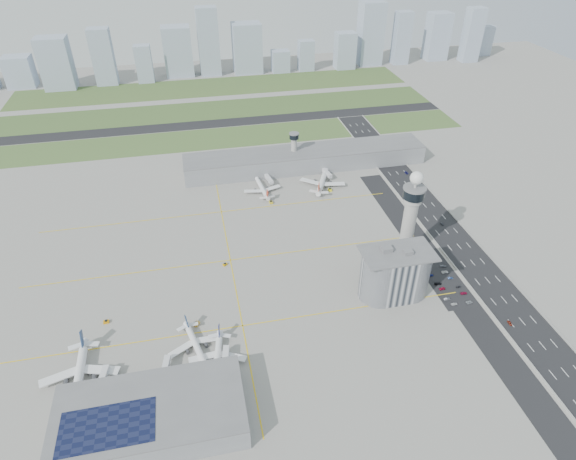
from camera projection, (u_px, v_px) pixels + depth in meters
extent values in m
plane|color=#9C9A92|center=(300.00, 281.00, 299.68)|extent=(1000.00, 1000.00, 0.00)
cube|color=#3F5628|center=(228.00, 137.00, 476.25)|extent=(480.00, 50.00, 0.08)
cube|color=#3B5428|center=(221.00, 110.00, 536.26)|extent=(480.00, 60.00, 0.08)
cube|color=#3D5829|center=(214.00, 87.00, 600.27)|extent=(480.00, 70.00, 0.08)
cube|color=black|center=(224.00, 123.00, 505.84)|extent=(480.00, 22.00, 0.10)
cube|color=black|center=(468.00, 257.00, 319.44)|extent=(28.00, 500.00, 0.10)
cube|color=#9E9E99|center=(449.00, 259.00, 316.71)|extent=(0.60, 500.00, 1.20)
cube|color=#9E9E99|center=(487.00, 254.00, 321.53)|extent=(0.60, 500.00, 1.20)
cube|color=black|center=(440.00, 272.00, 307.14)|extent=(18.00, 260.00, 0.08)
cube|color=black|center=(446.00, 284.00, 297.19)|extent=(20.00, 44.00, 0.10)
cube|color=yellow|center=(243.00, 326.00, 268.79)|extent=(260.00, 0.60, 0.01)
cube|color=yellow|center=(230.00, 260.00, 316.80)|extent=(260.00, 0.60, 0.01)
cube|color=yellow|center=(221.00, 212.00, 364.81)|extent=(260.00, 0.60, 0.01)
cube|color=yellow|center=(230.00, 260.00, 316.80)|extent=(0.60, 260.00, 0.01)
cylinder|color=#ADAAA5|center=(408.00, 229.00, 304.68)|extent=(8.40, 8.40, 48.00)
cylinder|color=#ADAAA5|center=(413.00, 199.00, 292.04)|extent=(11.00, 11.00, 4.00)
cylinder|color=black|center=(414.00, 193.00, 289.74)|extent=(13.00, 13.00, 6.00)
cylinder|color=slate|center=(415.00, 188.00, 287.73)|extent=(14.00, 14.00, 1.00)
cylinder|color=#ADAAA5|center=(416.00, 185.00, 286.29)|extent=(1.60, 1.60, 5.00)
sphere|color=white|center=(417.00, 178.00, 283.70)|extent=(8.00, 8.00, 8.00)
cylinder|color=#ADAAA5|center=(294.00, 152.00, 416.82)|extent=(5.00, 5.00, 28.00)
cylinder|color=black|center=(294.00, 136.00, 408.20)|extent=(8.00, 8.00, 4.00)
cylinder|color=slate|center=(294.00, 134.00, 406.76)|extent=(8.60, 8.60, 0.80)
cube|color=#B2B2B7|center=(395.00, 274.00, 282.40)|extent=(18.00, 24.00, 30.00)
cylinder|color=#B2B2B7|center=(380.00, 276.00, 280.86)|extent=(24.00, 24.00, 30.00)
cylinder|color=#B2B2B7|center=(409.00, 272.00, 283.95)|extent=(24.00, 24.00, 30.00)
cube|color=slate|center=(398.00, 253.00, 273.56)|extent=(42.00, 24.00, 0.80)
cube|color=slate|center=(387.00, 249.00, 274.00)|extent=(6.00, 5.00, 3.00)
cube|color=slate|center=(408.00, 252.00, 272.07)|extent=(5.00, 4.00, 2.40)
cube|color=gray|center=(306.00, 159.00, 420.67)|extent=(210.00, 32.00, 15.00)
cube|color=slate|center=(306.00, 151.00, 416.14)|extent=(210.00, 32.00, 0.80)
cube|color=gray|center=(151.00, 416.00, 215.48)|extent=(84.00, 42.00, 12.00)
cube|color=slate|center=(149.00, 408.00, 211.81)|extent=(84.00, 42.00, 0.80)
cube|color=black|center=(107.00, 427.00, 203.79)|extent=(40.00, 22.00, 0.20)
imported|color=silver|center=(454.00, 304.00, 282.18)|extent=(3.86, 1.61, 1.31)
imported|color=slate|center=(447.00, 299.00, 285.70)|extent=(3.79, 1.48, 1.23)
imported|color=#B10F35|center=(442.00, 289.00, 293.25)|extent=(4.22, 2.32, 1.12)
imported|color=black|center=(438.00, 283.00, 296.93)|extent=(4.45, 1.95, 1.27)
imported|color=navy|center=(431.00, 275.00, 303.38)|extent=(3.86, 1.92, 1.27)
imported|color=silver|center=(428.00, 270.00, 307.67)|extent=(4.08, 1.77, 1.31)
imported|color=#A1A8AD|center=(469.00, 302.00, 283.45)|extent=(4.14, 2.11, 1.12)
imported|color=maroon|center=(464.00, 293.00, 289.82)|extent=(4.22, 1.81, 1.21)
imported|color=#292A30|center=(459.00, 287.00, 294.66)|extent=(3.44, 1.79, 1.12)
imported|color=navy|center=(450.00, 278.00, 301.32)|extent=(3.33, 1.22, 1.09)
imported|color=white|center=(445.00, 272.00, 306.04)|extent=(4.44, 2.34, 1.19)
imported|color=slate|center=(443.00, 266.00, 310.90)|extent=(4.39, 2.23, 1.22)
imported|color=maroon|center=(510.00, 323.00, 269.68)|extent=(1.58, 3.70, 1.24)
imported|color=black|center=(442.00, 224.00, 350.38)|extent=(1.64, 3.71, 1.18)
imported|color=navy|center=(407.00, 173.00, 414.49)|extent=(2.29, 4.61, 1.25)
imported|color=slate|center=(366.00, 145.00, 460.59)|extent=(1.63, 3.35, 1.10)
cube|color=#9EADC1|center=(20.00, 72.00, 590.76)|extent=(32.30, 25.84, 36.93)
cube|color=#9EADC1|center=(56.00, 63.00, 579.38)|extent=(35.81, 28.65, 60.36)
cube|color=#9EADC1|center=(103.00, 57.00, 590.43)|extent=(25.49, 20.39, 66.89)
cube|color=#9EADC1|center=(144.00, 64.00, 603.41)|extent=(20.04, 16.03, 45.20)
cube|color=#9EADC1|center=(178.00, 51.00, 621.44)|extent=(35.76, 28.61, 61.22)
cube|color=#9EADC1|center=(208.00, 42.00, 617.70)|extent=(26.33, 21.06, 83.39)
cube|color=#9EADC1|center=(247.00, 48.00, 632.96)|extent=(36.96, 29.57, 62.11)
cube|color=#9EADC1|center=(280.00, 61.00, 643.32)|extent=(23.01, 18.41, 27.75)
cube|color=#9EADC1|center=(306.00, 55.00, 645.85)|extent=(20.22, 16.18, 38.97)
cube|color=#9EADC1|center=(345.00, 51.00, 651.20)|extent=(26.14, 20.92, 46.89)
cube|color=#9EADC1|center=(371.00, 34.00, 657.66)|extent=(32.26, 25.81, 81.20)
cube|color=#9EADC1|center=(402.00, 38.00, 663.20)|extent=(21.59, 17.28, 68.75)
cube|color=#9EADC1|center=(437.00, 36.00, 682.06)|extent=(30.25, 24.20, 63.40)
cube|color=#9EADC1|center=(472.00, 35.00, 671.39)|extent=(23.04, 18.43, 71.56)
cube|color=#9EADC1|center=(483.00, 40.00, 708.30)|extent=(22.64, 18.11, 41.06)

